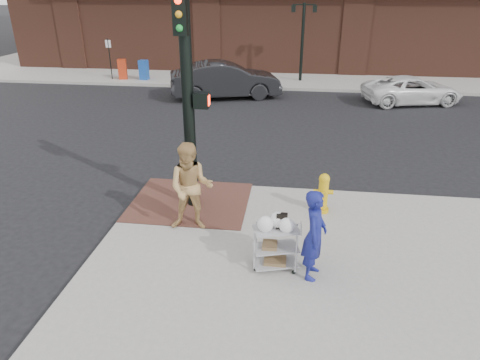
# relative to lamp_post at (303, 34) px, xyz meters

# --- Properties ---
(ground) EXTENTS (220.00, 220.00, 0.00)m
(ground) POSITION_rel_lamp_post_xyz_m (-2.00, -16.00, -2.62)
(ground) COLOR black
(ground) RESTS_ON ground
(sidewalk_far) EXTENTS (65.00, 36.00, 0.15)m
(sidewalk_far) POSITION_rel_lamp_post_xyz_m (10.50, 16.00, -2.54)
(sidewalk_far) COLOR gray
(sidewalk_far) RESTS_ON ground
(brick_curb_ramp) EXTENTS (2.80, 2.40, 0.01)m
(brick_curb_ramp) POSITION_rel_lamp_post_xyz_m (-2.60, -15.10, -2.46)
(brick_curb_ramp) COLOR #573028
(brick_curb_ramp) RESTS_ON sidewalk_near
(lamp_post) EXTENTS (1.32, 0.22, 4.00)m
(lamp_post) POSITION_rel_lamp_post_xyz_m (0.00, 0.00, 0.00)
(lamp_post) COLOR black
(lamp_post) RESTS_ON sidewalk_far
(parking_sign) EXTENTS (0.05, 0.05, 2.20)m
(parking_sign) POSITION_rel_lamp_post_xyz_m (-10.50, -1.00, -1.37)
(parking_sign) COLOR black
(parking_sign) RESTS_ON sidewalk_far
(traffic_signal_pole) EXTENTS (0.61, 0.51, 5.00)m
(traffic_signal_pole) POSITION_rel_lamp_post_xyz_m (-2.48, -15.23, 0.21)
(traffic_signal_pole) COLOR black
(traffic_signal_pole) RESTS_ON sidewalk_near
(woman_blue) EXTENTS (0.51, 0.68, 1.69)m
(woman_blue) POSITION_rel_lamp_post_xyz_m (0.27, -17.64, -1.62)
(woman_blue) COLOR navy
(woman_blue) RESTS_ON sidewalk_near
(pedestrian_tan) EXTENTS (1.00, 0.81, 1.94)m
(pedestrian_tan) POSITION_rel_lamp_post_xyz_m (-2.25, -16.29, -1.50)
(pedestrian_tan) COLOR tan
(pedestrian_tan) RESTS_ON sidewalk_near
(sedan_dark) EXTENTS (5.49, 3.25, 1.71)m
(sedan_dark) POSITION_rel_lamp_post_xyz_m (-3.55, -3.94, -1.76)
(sedan_dark) COLOR black
(sedan_dark) RESTS_ON ground
(minivan_white) EXTENTS (4.76, 3.02, 1.22)m
(minivan_white) POSITION_rel_lamp_post_xyz_m (5.06, -3.86, -2.01)
(minivan_white) COLOR white
(minivan_white) RESTS_ON ground
(utility_cart) EXTENTS (0.90, 0.66, 1.12)m
(utility_cart) POSITION_rel_lamp_post_xyz_m (-0.40, -17.49, -1.96)
(utility_cart) COLOR #9E9FA3
(utility_cart) RESTS_ON sidewalk_near
(fire_hydrant) EXTENTS (0.45, 0.31, 0.96)m
(fire_hydrant) POSITION_rel_lamp_post_xyz_m (0.56, -15.17, -1.98)
(fire_hydrant) COLOR gold
(fire_hydrant) RESTS_ON sidewalk_near
(newsbox_red) EXTENTS (0.55, 0.52, 1.08)m
(newsbox_red) POSITION_rel_lamp_post_xyz_m (-9.87, -0.92, -1.93)
(newsbox_red) COLOR #B12F14
(newsbox_red) RESTS_ON sidewalk_far
(newsbox_blue) EXTENTS (0.49, 0.46, 1.06)m
(newsbox_blue) POSITION_rel_lamp_post_xyz_m (-8.64, -0.92, -1.94)
(newsbox_blue) COLOR #1848A1
(newsbox_blue) RESTS_ON sidewalk_far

